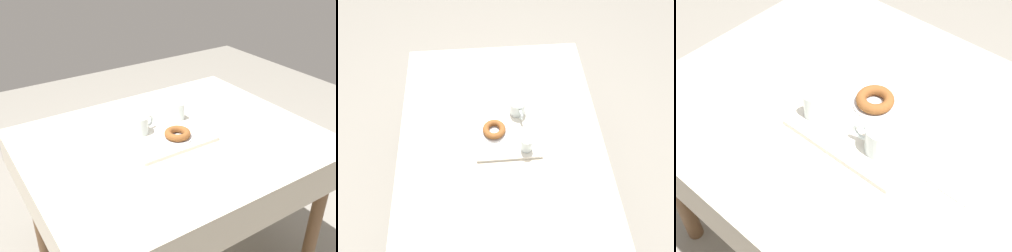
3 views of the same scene
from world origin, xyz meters
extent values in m
plane|color=gray|center=(0.00, 0.00, 0.00)|extent=(6.00, 6.00, 0.00)
cube|color=beige|center=(0.00, 0.00, 0.76)|extent=(1.32, 1.05, 0.03)
cube|color=beige|center=(0.00, -0.52, 0.68)|extent=(1.32, 0.01, 0.14)
cube|color=beige|center=(0.00, 0.52, 0.68)|extent=(1.32, 0.01, 0.14)
cube|color=beige|center=(0.66, 0.00, 0.68)|extent=(0.01, 1.05, 0.14)
cylinder|color=brown|center=(0.57, -0.43, 0.37)|extent=(0.06, 0.06, 0.75)
cube|color=silver|center=(-0.03, 0.03, 0.79)|extent=(0.39, 0.33, 0.02)
cylinder|color=silver|center=(-0.12, 0.10, 0.84)|extent=(0.09, 0.09, 0.08)
cylinder|color=maroon|center=(-0.12, 0.10, 0.83)|extent=(0.07, 0.07, 0.06)
torus|color=silver|center=(-0.07, 0.11, 0.84)|extent=(0.06, 0.02, 0.06)
cylinder|color=silver|center=(0.11, 0.12, 0.84)|extent=(0.06, 0.06, 0.08)
cylinder|color=silver|center=(0.11, 0.12, 0.82)|extent=(0.05, 0.05, 0.04)
cylinder|color=silver|center=(0.00, -0.03, 0.80)|extent=(0.13, 0.13, 0.01)
torus|color=brown|center=(0.00, -0.03, 0.82)|extent=(0.12, 0.12, 0.03)
cube|color=white|center=(-0.34, 0.03, 0.78)|extent=(0.13, 0.13, 0.01)
camera|label=1|loc=(-0.85, -1.26, 1.66)|focal=40.98mm
camera|label=2|loc=(1.01, -0.05, 2.26)|focal=36.73mm
camera|label=3|loc=(-0.62, 0.81, 1.81)|focal=50.57mm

